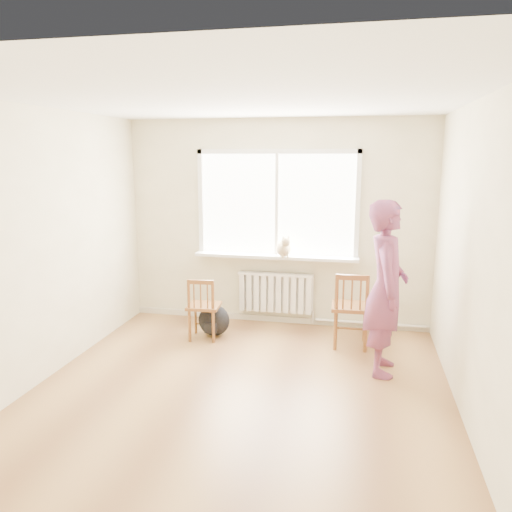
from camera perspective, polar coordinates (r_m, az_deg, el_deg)
The scene contains 13 objects.
floor at distance 4.86m, azimuth -2.27°, elevation -15.95°, with size 4.50×4.50×0.00m, color #A57743.
ceiling at distance 4.34m, azimuth -2.56°, elevation 17.59°, with size 4.50×4.50×0.00m, color white.
back_wall at distance 6.58m, azimuth 2.44°, elevation 3.73°, with size 4.00×0.01×2.70m, color beige.
window at distance 6.52m, azimuth 2.43°, elevation 6.42°, with size 2.12×0.05×1.42m.
windowsill at distance 6.54m, azimuth 2.25°, elevation -0.05°, with size 2.15×0.22×0.04m, color white.
radiator at distance 6.67m, azimuth 2.24°, elevation -4.14°, with size 1.00×0.12×0.55m.
heating_pipe at distance 6.73m, azimuth 12.91°, elevation -7.52°, with size 0.04×0.04×1.40m, color silver.
baseboard at distance 6.86m, azimuth 2.32°, elevation -7.19°, with size 4.00×0.03×0.08m, color beige.
chair_left at distance 6.16m, azimuth -6.07°, elevation -5.99°, with size 0.41×0.40×0.78m.
chair_right at distance 5.97m, azimuth 10.81°, elevation -6.06°, with size 0.46×0.44×0.91m.
person at distance 5.27m, azimuth 14.64°, elevation -3.57°, with size 0.66×0.43×1.81m, color #BA3E62.
cat at distance 6.41m, azimuth 3.23°, elevation 0.97°, with size 0.27×0.42×0.29m.
backpack at distance 6.33m, azimuth -4.82°, elevation -7.33°, with size 0.40×0.30×0.40m, color black.
Camera 1 is at (1.07, -4.18, 2.24)m, focal length 35.00 mm.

